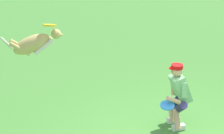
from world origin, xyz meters
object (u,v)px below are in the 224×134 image
person (178,94)px  dog (34,44)px  frisbee_flying (49,25)px  frisbee_held (167,105)px

person → dog: size_ratio=1.21×
person → dog: dog is taller
dog → frisbee_flying: size_ratio=4.77×
dog → frisbee_held: dog is taller
person → frisbee_flying: (2.27, -0.46, 1.41)m
person → dog: bearing=-5.4°
dog → frisbee_flying: frisbee_flying is taller
frisbee_flying → frisbee_held: (-1.95, 0.67, -1.49)m
person → frisbee_held: bearing=38.4°
frisbee_held → dog: bearing=-17.4°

